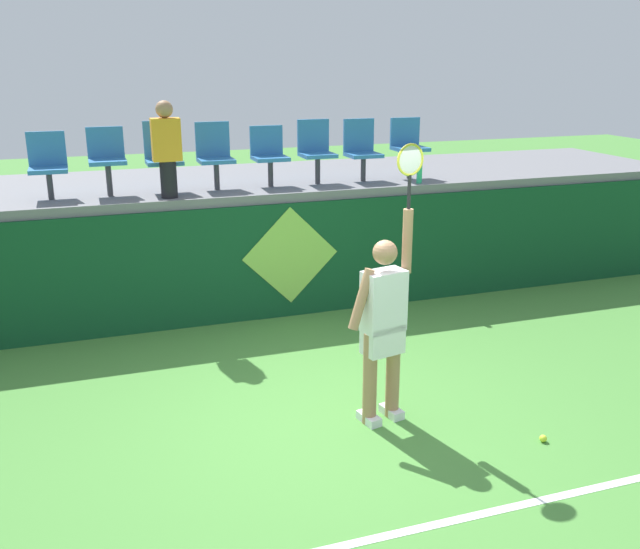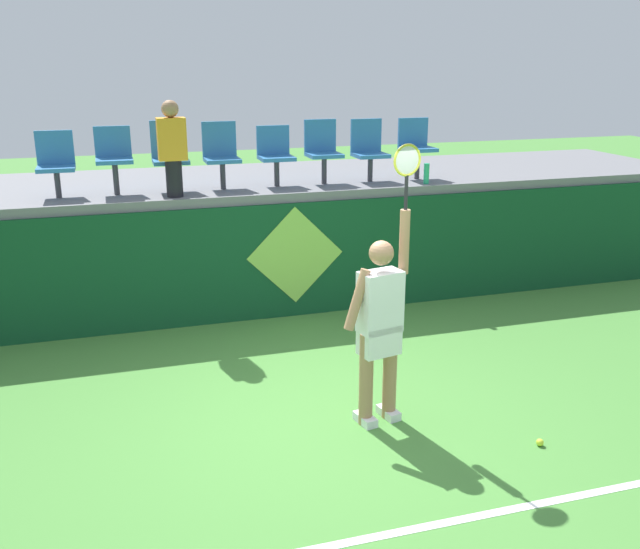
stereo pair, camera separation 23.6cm
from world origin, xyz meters
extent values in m
plane|color=#478438|center=(0.00, 0.00, 0.00)|extent=(40.00, 40.00, 0.00)
cube|color=#0F4223|center=(0.00, 2.94, 0.75)|extent=(13.59, 0.20, 1.50)
cube|color=slate|center=(0.00, 4.25, 1.56)|extent=(13.59, 2.71, 0.12)
cube|color=white|center=(0.00, -1.64, 0.00)|extent=(12.23, 0.08, 0.01)
cube|color=white|center=(0.33, -0.09, 0.04)|extent=(0.17, 0.28, 0.08)
cube|color=white|center=(0.58, -0.04, 0.04)|extent=(0.17, 0.28, 0.08)
cylinder|color=#A87A56|center=(0.33, -0.09, 0.45)|extent=(0.13, 0.13, 0.90)
cylinder|color=#A87A56|center=(0.58, -0.04, 0.45)|extent=(0.13, 0.13, 0.90)
cube|color=white|center=(0.45, -0.07, 0.82)|extent=(0.40, 0.29, 0.28)
cube|color=white|center=(0.45, -0.07, 1.18)|extent=(0.42, 0.29, 0.56)
sphere|color=#A87A56|center=(0.45, -0.07, 1.63)|extent=(0.22, 0.22, 0.22)
cylinder|color=#A87A56|center=(0.22, -0.12, 1.24)|extent=(0.27, 0.14, 0.55)
cylinder|color=#A87A56|center=(0.69, -0.02, 1.70)|extent=(0.09, 0.09, 0.58)
cylinder|color=black|center=(0.69, -0.02, 2.14)|extent=(0.03, 0.03, 0.30)
torus|color=gold|center=(0.69, -0.02, 2.42)|extent=(0.28, 0.08, 0.28)
ellipsoid|color=silver|center=(0.69, -0.02, 2.42)|extent=(0.24, 0.07, 0.24)
sphere|color=#D1E533|center=(1.65, -0.91, 0.03)|extent=(0.07, 0.07, 0.07)
cylinder|color=#26B272|center=(2.33, 3.05, 1.76)|extent=(0.08, 0.08, 0.27)
cylinder|color=#38383D|center=(-2.36, 3.45, 1.78)|extent=(0.07, 0.07, 0.33)
cube|color=#2D70B2|center=(-2.36, 3.45, 1.97)|extent=(0.44, 0.42, 0.05)
cube|color=#2D70B2|center=(-2.36, 3.64, 2.20)|extent=(0.44, 0.04, 0.41)
cylinder|color=#38383D|center=(-1.68, 3.45, 1.82)|extent=(0.07, 0.07, 0.40)
cube|color=#2D70B2|center=(-1.68, 3.45, 2.04)|extent=(0.44, 0.42, 0.05)
cube|color=#2D70B2|center=(-1.68, 3.64, 2.25)|extent=(0.44, 0.04, 0.38)
cylinder|color=#38383D|center=(-1.00, 3.45, 1.80)|extent=(0.07, 0.07, 0.36)
cube|color=#2D70B2|center=(-1.00, 3.45, 2.00)|extent=(0.44, 0.42, 0.05)
cube|color=#2D70B2|center=(-1.00, 3.64, 2.26)|extent=(0.44, 0.04, 0.47)
cylinder|color=#38383D|center=(-0.35, 3.45, 1.79)|extent=(0.07, 0.07, 0.35)
cube|color=#2D70B2|center=(-0.35, 3.45, 1.99)|extent=(0.44, 0.42, 0.05)
cube|color=#2D70B2|center=(-0.35, 3.64, 2.24)|extent=(0.44, 0.04, 0.45)
cylinder|color=#38383D|center=(0.36, 3.45, 1.79)|extent=(0.07, 0.07, 0.35)
cube|color=#2D70B2|center=(0.36, 3.45, 1.99)|extent=(0.44, 0.42, 0.05)
cube|color=#2D70B2|center=(0.36, 3.64, 2.21)|extent=(0.44, 0.04, 0.38)
cylinder|color=#38383D|center=(1.02, 3.45, 1.80)|extent=(0.07, 0.07, 0.36)
cube|color=#2D70B2|center=(1.02, 3.45, 2.00)|extent=(0.44, 0.42, 0.05)
cube|color=#2D70B2|center=(1.02, 3.64, 2.24)|extent=(0.44, 0.04, 0.43)
cylinder|color=#38383D|center=(1.68, 3.45, 1.79)|extent=(0.07, 0.07, 0.33)
cube|color=#2D70B2|center=(1.68, 3.45, 1.98)|extent=(0.44, 0.42, 0.05)
cube|color=#2D70B2|center=(1.68, 3.64, 2.23)|extent=(0.44, 0.04, 0.45)
cylinder|color=#38383D|center=(2.38, 3.45, 1.81)|extent=(0.07, 0.07, 0.39)
cube|color=#2D70B2|center=(2.38, 3.45, 2.03)|extent=(0.44, 0.42, 0.05)
cube|color=#2D70B2|center=(2.38, 3.64, 2.25)|extent=(0.44, 0.04, 0.39)
cylinder|color=black|center=(-1.00, 3.11, 1.84)|extent=(0.20, 0.20, 0.45)
cube|color=orange|center=(-1.00, 3.11, 2.32)|extent=(0.34, 0.20, 0.50)
sphere|color=#A87A56|center=(-1.00, 3.11, 2.67)|extent=(0.20, 0.20, 0.20)
cube|color=#0F4223|center=(0.44, 2.84, 0.00)|extent=(0.90, 0.01, 0.00)
plane|color=#8CC64C|center=(0.44, 2.83, 0.82)|extent=(1.27, 0.00, 1.27)
camera|label=1|loc=(-1.98, -5.47, 3.26)|focal=39.36mm
camera|label=2|loc=(-1.76, -5.54, 3.26)|focal=39.36mm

